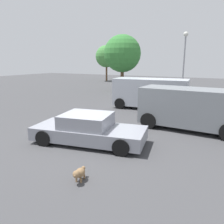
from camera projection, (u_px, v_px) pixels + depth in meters
ground_plane at (90, 141)px, 9.35m from camera, size 80.00×80.00×0.00m
sedan_foreground at (88, 130)px, 9.05m from camera, size 4.86×2.65×1.22m
dog at (79, 173)px, 6.18m from camera, size 0.32×0.61×0.41m
van_white at (150, 93)px, 15.50m from camera, size 5.23×2.56×2.11m
suv_dark at (190, 107)px, 10.71m from camera, size 4.88×2.19×2.03m
light_post_near at (185, 53)px, 20.21m from camera, size 0.44×0.44×5.90m
tree_back_left at (122, 54)px, 24.36m from camera, size 4.11×4.11×6.16m
tree_back_center at (106, 56)px, 36.14m from camera, size 3.58×3.58×5.83m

